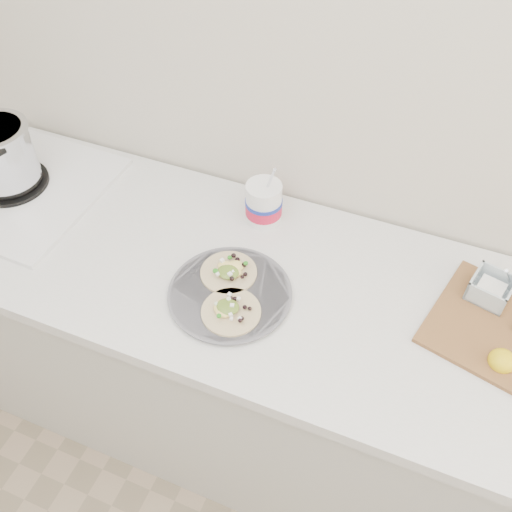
% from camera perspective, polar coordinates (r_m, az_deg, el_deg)
% --- Properties ---
extents(counter, '(2.44, 0.66, 0.90)m').
position_cam_1_polar(counter, '(1.84, 3.96, -12.00)').
color(counter, beige).
rests_on(counter, ground).
extents(stove, '(0.54, 0.50, 0.26)m').
position_cam_1_polar(stove, '(1.83, -23.79, 8.27)').
color(stove, silver).
rests_on(stove, counter).
extents(taco_plate, '(0.31, 0.31, 0.04)m').
position_cam_1_polar(taco_plate, '(1.43, -2.63, -3.55)').
color(taco_plate, slate).
rests_on(taco_plate, counter).
extents(tub, '(0.10, 0.10, 0.23)m').
position_cam_1_polar(tub, '(1.58, 0.85, 5.51)').
color(tub, white).
rests_on(tub, counter).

